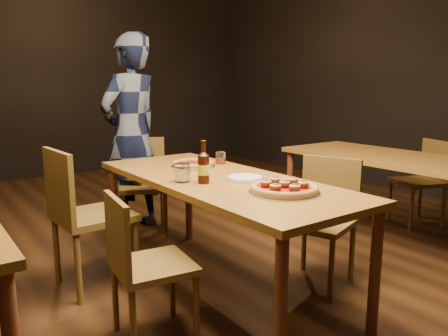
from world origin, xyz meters
TOP-DOWN VIEW (x-y plane):
  - ground at (0.00, 0.00)m, footprint 9.00×9.00m
  - table_main at (0.00, 0.00)m, footprint 0.80×2.00m
  - table_right at (1.70, -0.20)m, footprint 0.80×2.00m
  - chair_main_nw at (-0.62, -0.28)m, footprint 0.44×0.44m
  - chair_main_sw at (-0.64, 0.53)m, footprint 0.48×0.48m
  - chair_main_e at (0.55, -0.35)m, footprint 0.52×0.52m
  - chair_end at (0.07, 1.28)m, footprint 0.55×0.55m
  - chair_nbr_right at (2.33, -0.00)m, footprint 0.52×0.52m
  - pizza_meatball at (0.05, -0.54)m, footprint 0.39×0.39m
  - pizza_margherita at (0.07, 0.43)m, footprint 0.31×0.31m
  - plate_stack at (0.09, -0.16)m, footprint 0.23×0.23m
  - beer_bottle at (-0.17, -0.08)m, footprint 0.07×0.07m
  - water_glass at (-0.25, 0.03)m, footprint 0.09×0.09m
  - amber_glass at (0.30, 0.41)m, footprint 0.07×0.07m
  - diner at (0.06, 1.46)m, footprint 0.76×0.62m

SIDE VIEW (x-z plane):
  - ground at x=0.00m, z-range 0.00..0.00m
  - chair_main_nw at x=-0.62m, z-range 0.00..0.83m
  - chair_nbr_right at x=2.33m, z-range 0.00..0.85m
  - chair_main_e at x=0.55m, z-range 0.00..0.89m
  - chair_end at x=0.07m, z-range 0.00..0.90m
  - chair_main_sw at x=-0.64m, z-range 0.00..0.98m
  - table_main at x=0.00m, z-range 0.30..1.05m
  - table_right at x=1.70m, z-range 0.30..1.05m
  - plate_stack at x=0.09m, z-range 0.75..0.77m
  - pizza_margherita at x=0.07m, z-range 0.75..0.79m
  - pizza_meatball at x=0.05m, z-range 0.74..0.81m
  - amber_glass at x=0.30m, z-range 0.75..0.84m
  - water_glass at x=-0.25m, z-range 0.75..0.86m
  - beer_bottle at x=-0.17m, z-range 0.71..0.97m
  - diner at x=0.06m, z-range 0.00..1.79m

